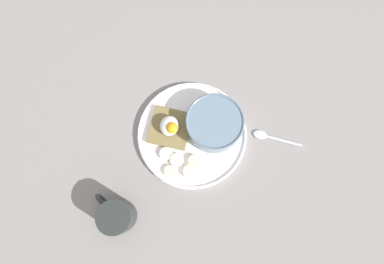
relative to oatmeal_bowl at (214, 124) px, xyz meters
The scene contains 12 objects.
ground_plane 7.54cm from the oatmeal_bowl, 63.79° to the right, with size 120.00×120.00×2.00cm, color gray.
plate 6.55cm from the oatmeal_bowl, 63.79° to the right, with size 27.74×27.74×1.60cm.
oatmeal_bowl is the anchor object (origin of this frame).
toast_slice 11.28cm from the oatmeal_bowl, 80.00° to the right, with size 10.77×10.77×1.26cm.
poached_egg 10.92cm from the oatmeal_bowl, 79.38° to the right, with size 5.05×4.65×4.00cm.
banana_slice_front 15.94cm from the oatmeal_bowl, 36.63° to the right, with size 3.28×3.23×1.13cm.
banana_slice_left 12.89cm from the oatmeal_bowl, 39.59° to the right, with size 4.93×4.93×1.09cm.
banana_slice_back 10.48cm from the oatmeal_bowl, 22.01° to the right, with size 3.56×3.50×1.39cm.
banana_slice_right 14.06cm from the oatmeal_bowl, 52.02° to the right, with size 3.93×4.00×1.36cm.
banana_slice_inner 13.15cm from the oatmeal_bowl, 19.82° to the right, with size 3.86×3.91×1.50cm.
coffee_mug 31.51cm from the oatmeal_bowl, 38.89° to the right, with size 8.62×9.75×7.97cm.
spoon 15.32cm from the oatmeal_bowl, 86.59° to the left, with size 3.39×12.66×0.80cm.
Camera 1 is at (17.23, 2.14, 76.67)cm, focal length 28.00 mm.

